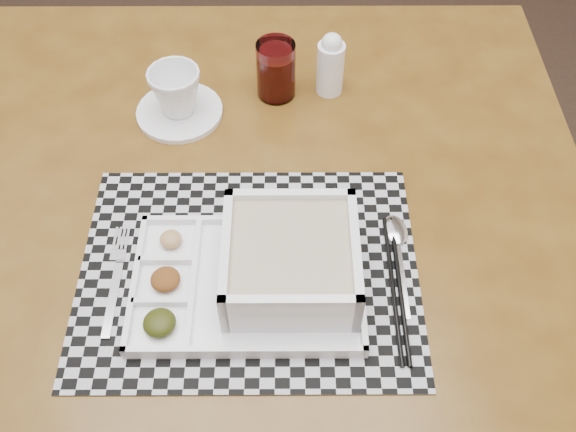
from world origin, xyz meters
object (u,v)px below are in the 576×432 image
object	(u,v)px
juice_glass	(276,72)
creamer_bottle	(331,64)
dining_table	(253,244)
serving_tray	(277,267)
cup	(176,92)

from	to	relation	value
juice_glass	creamer_bottle	size ratio (longest dim) A/B	0.88
dining_table	juice_glass	world-z (taller)	juice_glass
serving_tray	juice_glass	xyz separation A→B (m)	(0.05, 0.40, 0.01)
serving_tray	creamer_bottle	xyz separation A→B (m)	(0.15, 0.39, 0.02)
cup	creamer_bottle	distance (m)	0.27
serving_tray	creamer_bottle	world-z (taller)	creamer_bottle
dining_table	cup	world-z (taller)	cup
cup	creamer_bottle	world-z (taller)	creamer_bottle
juice_glass	creamer_bottle	distance (m)	0.10
cup	juice_glass	world-z (taller)	juice_glass
creamer_bottle	cup	bearing A→B (deg)	-174.43
juice_glass	serving_tray	bearing A→B (deg)	-97.23
serving_tray	juice_glass	world-z (taller)	juice_glass
dining_table	juice_glass	size ratio (longest dim) A/B	11.54
dining_table	juice_glass	bearing A→B (deg)	74.23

